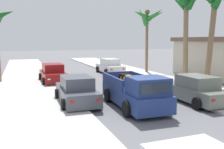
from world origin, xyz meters
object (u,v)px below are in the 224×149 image
object	(u,v)px
palm_tree_left_mid	(148,19)
palm_tree_right_mid	(187,8)
car_left_mid	(53,74)
car_right_far	(110,66)
car_right_mid	(77,91)
car_right_near	(196,90)
pickup_truck	(135,92)
palm_tree_right_fore	(213,2)

from	to	relation	value
palm_tree_left_mid	palm_tree_right_mid	size ratio (longest dim) A/B	0.88
car_left_mid	car_right_far	distance (m)	7.36
car_left_mid	car_right_mid	bearing A→B (deg)	-87.54
car_left_mid	car_right_far	world-z (taller)	same
car_right_near	palm_tree_right_mid	world-z (taller)	palm_tree_right_mid
pickup_truck	car_right_near	world-z (taller)	pickup_truck
pickup_truck	palm_tree_left_mid	size ratio (longest dim) A/B	0.78
car_left_mid	palm_tree_right_fore	size ratio (longest dim) A/B	0.59
car_right_mid	palm_tree_right_mid	distance (m)	12.95
car_right_mid	pickup_truck	bearing A→B (deg)	-34.42
palm_tree_right_fore	car_right_far	bearing A→B (deg)	110.77
car_left_mid	palm_tree_right_mid	xyz separation A→B (m)	(11.02, -2.67, 5.46)
car_right_mid	palm_tree_right_fore	distance (m)	11.34
car_right_mid	palm_tree_left_mid	distance (m)	15.18
palm_tree_right_mid	car_left_mid	bearing A→B (deg)	166.39
palm_tree_right_fore	palm_tree_left_mid	world-z (taller)	palm_tree_right_fore
car_right_near	car_right_mid	world-z (taller)	same
car_right_far	car_right_near	bearing A→B (deg)	-88.74
car_right_near	car_right_far	world-z (taller)	same
car_right_far	palm_tree_left_mid	distance (m)	6.36
car_right_mid	car_right_far	xyz separation A→B (m)	(6.02, 11.25, 0.00)
car_right_near	car_left_mid	world-z (taller)	same
pickup_truck	car_right_mid	distance (m)	3.23
car_right_mid	palm_tree_left_mid	size ratio (longest dim) A/B	0.64
car_right_near	car_right_far	distance (m)	13.31
pickup_truck	car_right_near	xyz separation A→B (m)	(3.65, -0.22, -0.10)
car_right_near	palm_tree_left_mid	bearing A→B (deg)	73.71
palm_tree_left_mid	car_right_mid	bearing A→B (deg)	-133.84
car_right_far	palm_tree_right_mid	xyz separation A→B (m)	(4.67, -6.39, 5.46)
car_right_mid	car_right_far	size ratio (longest dim) A/B	1.00
palm_tree_left_mid	palm_tree_right_mid	xyz separation A→B (m)	(0.75, -5.49, 0.53)
car_right_near	palm_tree_left_mid	world-z (taller)	palm_tree_left_mid
car_left_mid	palm_tree_right_mid	bearing A→B (deg)	-13.61
car_right_near	palm_tree_right_fore	xyz separation A→B (m)	(3.62, 3.00, 5.39)
car_right_far	palm_tree_right_fore	world-z (taller)	palm_tree_right_fore
car_right_mid	palm_tree_right_mid	world-z (taller)	palm_tree_right_mid
pickup_truck	palm_tree_left_mid	world-z (taller)	palm_tree_left_mid
car_right_near	palm_tree_right_fore	world-z (taller)	palm_tree_right_fore
palm_tree_left_mid	palm_tree_right_mid	bearing A→B (deg)	-82.20
car_left_mid	palm_tree_left_mid	xyz separation A→B (m)	(10.26, 2.82, 4.94)
pickup_truck	car_right_far	bearing A→B (deg)	75.60
car_right_far	palm_tree_right_mid	bearing A→B (deg)	-53.86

